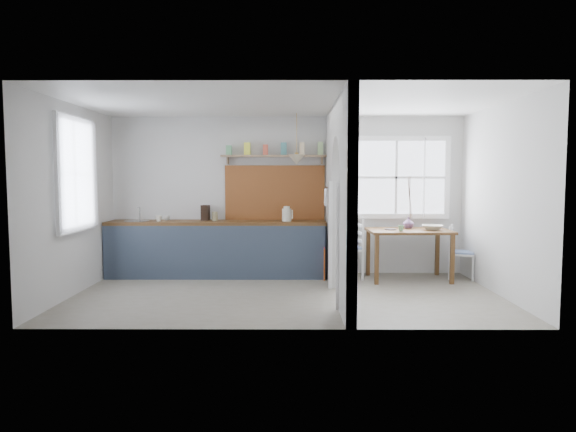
{
  "coord_description": "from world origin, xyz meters",
  "views": [
    {
      "loc": [
        0.05,
        -6.93,
        1.62
      ],
      "look_at": [
        0.02,
        0.31,
        1.06
      ],
      "focal_mm": 32.0,
      "sensor_mm": 36.0,
      "label": 1
    }
  ],
  "objects_px": {
    "chair_right": "(462,252)",
    "chair_left": "(346,247)",
    "dining_table": "(408,255)",
    "vase": "(408,223)",
    "kettle": "(287,214)"
  },
  "relations": [
    {
      "from": "chair_right",
      "to": "vase",
      "type": "bearing_deg",
      "value": 103.22
    },
    {
      "from": "chair_right",
      "to": "kettle",
      "type": "relative_size",
      "value": 3.52
    },
    {
      "from": "chair_left",
      "to": "kettle",
      "type": "relative_size",
      "value": 4.16
    },
    {
      "from": "chair_left",
      "to": "chair_right",
      "type": "relative_size",
      "value": 1.18
    },
    {
      "from": "chair_left",
      "to": "vase",
      "type": "relative_size",
      "value": 5.44
    },
    {
      "from": "chair_left",
      "to": "vase",
      "type": "xyz_separation_m",
      "value": [
        1.0,
        0.11,
        0.38
      ]
    },
    {
      "from": "dining_table",
      "to": "vase",
      "type": "distance_m",
      "value": 0.52
    },
    {
      "from": "dining_table",
      "to": "chair_left",
      "type": "relative_size",
      "value": 1.27
    },
    {
      "from": "vase",
      "to": "chair_left",
      "type": "bearing_deg",
      "value": -173.89
    },
    {
      "from": "chair_left",
      "to": "vase",
      "type": "bearing_deg",
      "value": 86.28
    },
    {
      "from": "chair_right",
      "to": "chair_left",
      "type": "bearing_deg",
      "value": 111.05
    },
    {
      "from": "chair_right",
      "to": "kettle",
      "type": "distance_m",
      "value": 2.85
    },
    {
      "from": "chair_right",
      "to": "kettle",
      "type": "height_order",
      "value": "kettle"
    },
    {
      "from": "dining_table",
      "to": "kettle",
      "type": "height_order",
      "value": "kettle"
    },
    {
      "from": "kettle",
      "to": "vase",
      "type": "relative_size",
      "value": 1.31
    }
  ]
}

